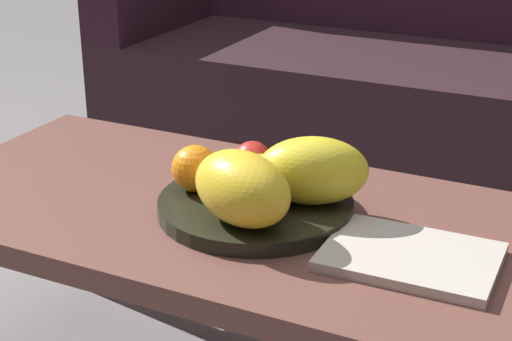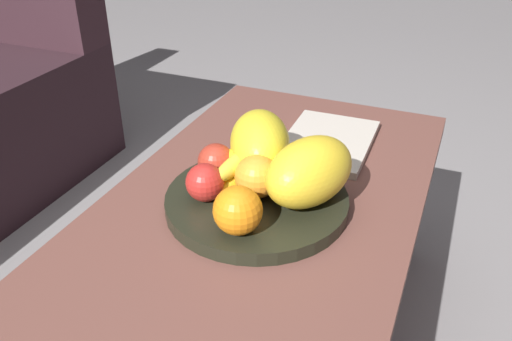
{
  "view_description": "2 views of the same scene",
  "coord_description": "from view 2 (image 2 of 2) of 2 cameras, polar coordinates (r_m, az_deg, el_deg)",
  "views": [
    {
      "loc": [
        0.58,
        -1.09,
        0.98
      ],
      "look_at": [
        0.04,
        0.0,
        0.48
      ],
      "focal_mm": 57.06,
      "sensor_mm": 36.0,
      "label": 1
    },
    {
      "loc": [
        -0.68,
        -0.3,
        0.94
      ],
      "look_at": [
        0.04,
        0.0,
        0.48
      ],
      "focal_mm": 37.28,
      "sensor_mm": 36.0,
      "label": 2
    }
  ],
  "objects": [
    {
      "name": "apple_right",
      "position": [
        0.97,
        -4.32,
        0.97
      ],
      "size": [
        0.07,
        0.07,
        0.07
      ],
      "primitive_type": "sphere",
      "color": "#AA3222",
      "rests_on": "fruit_bowl"
    },
    {
      "name": "fruit_bowl",
      "position": [
        0.94,
        0.0,
        -3.27
      ],
      "size": [
        0.32,
        0.32,
        0.03
      ],
      "primitive_type": "cylinder",
      "color": "black",
      "rests_on": "coffee_table"
    },
    {
      "name": "melon_large_front",
      "position": [
        0.9,
        5.77,
        -0.1
      ],
      "size": [
        0.21,
        0.17,
        0.11
      ],
      "primitive_type": "ellipsoid",
      "rotation": [
        0.0,
        0.0,
        -0.39
      ],
      "color": "yellow",
      "rests_on": "fruit_bowl"
    },
    {
      "name": "orange_left",
      "position": [
        0.83,
        -1.97,
        -4.29
      ],
      "size": [
        0.08,
        0.08,
        0.08
      ],
      "primitive_type": "sphere",
      "color": "orange",
      "rests_on": "fruit_bowl"
    },
    {
      "name": "orange_front",
      "position": [
        0.91,
        0.13,
        -0.64
      ],
      "size": [
        0.08,
        0.08,
        0.08
      ],
      "primitive_type": "sphere",
      "color": "orange",
      "rests_on": "fruit_bowl"
    },
    {
      "name": "melon_smaller_beside",
      "position": [
        0.99,
        0.42,
        2.99
      ],
      "size": [
        0.21,
        0.17,
        0.11
      ],
      "primitive_type": "ellipsoid",
      "rotation": [
        0.0,
        0.0,
        0.42
      ],
      "color": "yellow",
      "rests_on": "fruit_bowl"
    },
    {
      "name": "banana_bunch",
      "position": [
        0.95,
        -1.34,
        -0.13
      ],
      "size": [
        0.16,
        0.18,
        0.06
      ],
      "color": "yellow",
      "rests_on": "fruit_bowl"
    },
    {
      "name": "magazine",
      "position": [
        1.16,
        7.7,
        3.11
      ],
      "size": [
        0.25,
        0.18,
        0.02
      ],
      "primitive_type": "cube",
      "rotation": [
        0.0,
        0.0,
        0.02
      ],
      "color": "beige",
      "rests_on": "coffee_table"
    },
    {
      "name": "coffee_table",
      "position": [
        0.94,
        -0.97,
        -7.6
      ],
      "size": [
        1.13,
        0.55,
        0.4
      ],
      "color": "brown",
      "rests_on": "ground_plane"
    },
    {
      "name": "apple_front",
      "position": [
        0.91,
        -5.48,
        -1.26
      ],
      "size": [
        0.07,
        0.07,
        0.07
      ],
      "primitive_type": "sphere",
      "color": "red",
      "rests_on": "fruit_bowl"
    }
  ]
}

